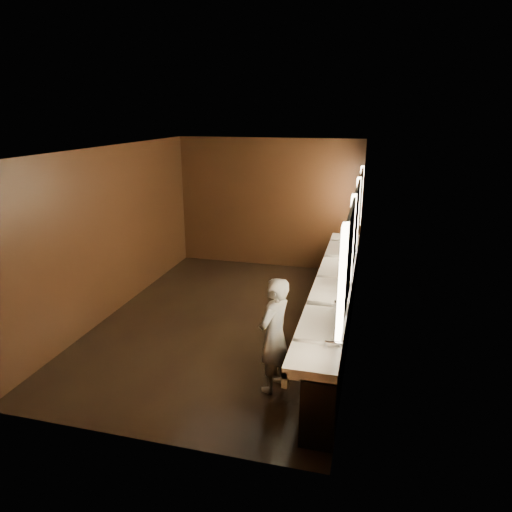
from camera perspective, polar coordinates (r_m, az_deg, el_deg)
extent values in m
plane|color=black|center=(7.70, -3.60, -7.98)|extent=(6.00, 6.00, 0.00)
cube|color=#2D2D2B|center=(6.96, -4.06, 13.27)|extent=(4.00, 6.00, 0.02)
cube|color=black|center=(10.02, 1.55, 6.57)|extent=(4.00, 0.02, 2.80)
cube|color=black|center=(4.63, -15.53, -7.69)|extent=(4.00, 0.02, 2.80)
cube|color=black|center=(8.04, -17.51, 2.96)|extent=(0.02, 6.00, 2.80)
cube|color=black|center=(6.87, 12.26, 0.94)|extent=(0.02, 6.00, 2.80)
cube|color=black|center=(7.22, 10.31, -6.54)|extent=(0.36, 5.40, 0.81)
cube|color=white|center=(7.06, 9.74, -3.17)|extent=(0.55, 5.40, 0.12)
cube|color=white|center=(7.10, 7.73, -3.62)|extent=(0.06, 5.40, 0.18)
cylinder|color=silver|center=(4.98, 9.66, -10.63)|extent=(0.18, 0.04, 0.04)
cylinder|color=silver|center=(5.97, 10.63, -5.72)|extent=(0.18, 0.04, 0.04)
cylinder|color=silver|center=(7.00, 11.30, -2.22)|extent=(0.18, 0.04, 0.04)
cylinder|color=silver|center=(8.04, 11.80, 0.37)|extent=(0.18, 0.04, 0.04)
cylinder|color=silver|center=(9.10, 12.19, 2.37)|extent=(0.18, 0.04, 0.04)
cube|color=#FFE6B4|center=(4.48, 10.69, -3.31)|extent=(0.06, 0.22, 1.15)
cube|color=white|center=(5.24, 11.50, -0.26)|extent=(0.03, 1.32, 1.15)
cube|color=#FFE6B4|center=(6.00, 11.82, 2.03)|extent=(0.06, 0.23, 1.15)
cube|color=white|center=(6.78, 12.32, 3.78)|extent=(0.03, 1.32, 1.15)
cube|color=#FFE6B4|center=(7.56, 12.49, 5.19)|extent=(0.06, 0.23, 1.15)
cube|color=white|center=(8.34, 12.84, 6.32)|extent=(0.03, 1.32, 1.15)
cube|color=#FFE6B4|center=(9.13, 12.93, 7.27)|extent=(0.06, 0.22, 1.15)
imported|color=#7D93BB|center=(5.62, 2.30, -9.85)|extent=(0.51, 0.62, 1.47)
cylinder|color=black|center=(7.16, 8.19, -7.82)|extent=(0.46, 0.46, 0.54)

